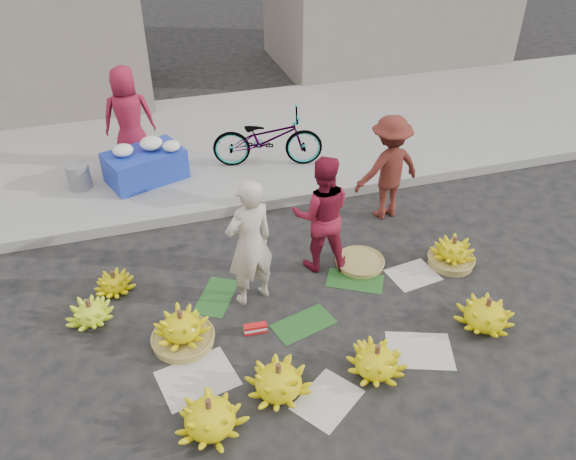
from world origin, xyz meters
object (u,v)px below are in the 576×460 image
object	(u,v)px
banana_bunch_0	(182,329)
banana_bunch_4	(486,314)
vendor_cream	(250,244)
flower_table	(145,164)
bicycle	(268,138)

from	to	relation	value
banana_bunch_0	banana_bunch_4	bearing A→B (deg)	-12.69
banana_bunch_0	banana_bunch_4	distance (m)	3.14
vendor_cream	flower_table	bearing A→B (deg)	-89.84
banana_bunch_4	flower_table	world-z (taller)	flower_table
flower_table	bicycle	world-z (taller)	bicycle
vendor_cream	bicycle	bearing A→B (deg)	-125.52
banana_bunch_0	banana_bunch_4	xyz separation A→B (m)	(3.07, -0.69, -0.02)
banana_bunch_0	banana_bunch_4	size ratio (longest dim) A/B	1.00
banana_bunch_0	bicycle	xyz separation A→B (m)	(1.80, 3.26, 0.37)
banana_bunch_0	flower_table	size ratio (longest dim) A/B	0.53
banana_bunch_4	flower_table	bearing A→B (deg)	127.61
vendor_cream	flower_table	xyz separation A→B (m)	(-0.87, 2.87, -0.37)
banana_bunch_0	vendor_cream	size ratio (longest dim) A/B	0.44
flower_table	bicycle	distance (m)	1.83
bicycle	flower_table	bearing A→B (deg)	101.73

